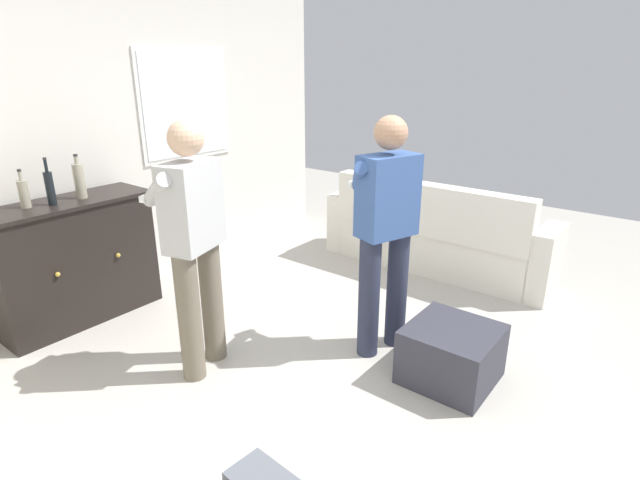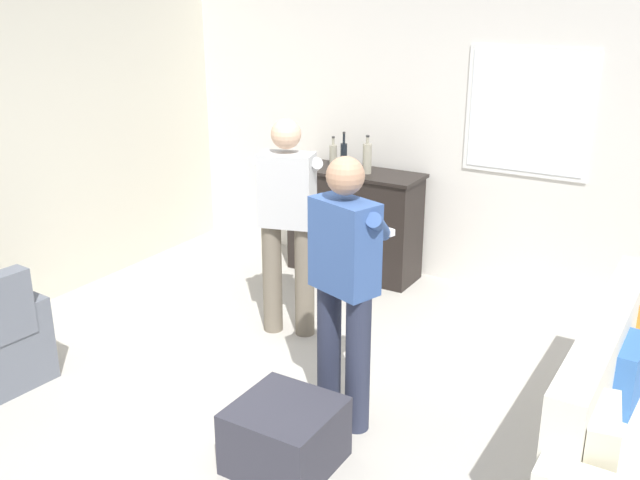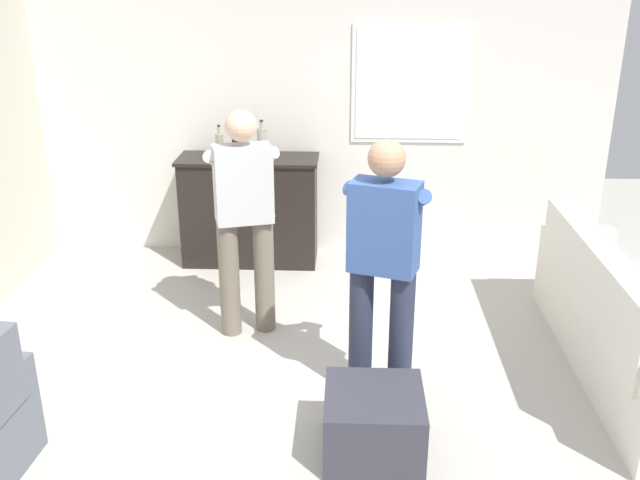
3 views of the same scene
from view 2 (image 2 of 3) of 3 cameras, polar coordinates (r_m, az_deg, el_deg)
ground at (r=4.75m, az=-3.86°, el=-13.11°), size 10.40×10.40×0.00m
wall_back_with_window at (r=6.45m, az=9.79°, el=8.96°), size 5.20×0.15×2.80m
couch at (r=4.35m, az=23.25°, el=-12.67°), size 0.57×2.31×0.92m
sideboard_cabinet at (r=6.63m, az=2.75°, el=1.41°), size 1.25×0.49×0.99m
bottle_wine_green at (r=6.62m, az=1.06°, el=6.80°), size 0.07×0.07×0.28m
bottle_liquor_amber at (r=6.38m, az=3.80°, el=6.57°), size 0.08×0.08×0.34m
bottle_spirits_clear at (r=6.48m, az=1.91°, el=6.75°), size 0.06×0.06×0.35m
ottoman at (r=4.14m, az=-2.79°, el=-15.35°), size 0.55×0.55×0.38m
person_standing_left at (r=5.33m, az=-2.59°, el=1.80°), size 0.53×0.52×1.68m
person_standing_right at (r=4.19m, az=2.06°, el=-3.24°), size 0.53×0.52×1.68m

